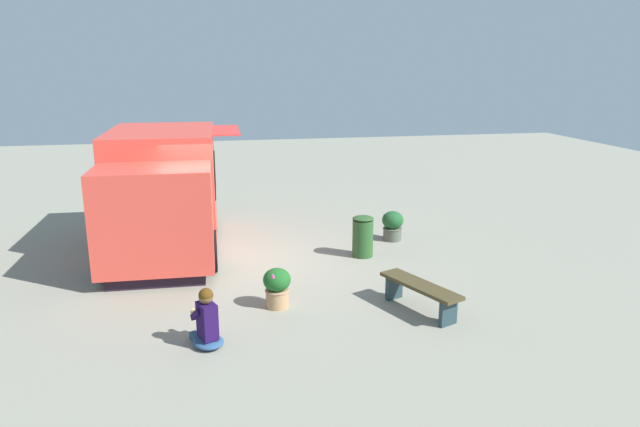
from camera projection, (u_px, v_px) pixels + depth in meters
ground_plane at (227, 262)px, 12.19m from camera, size 40.00×40.00×0.00m
food_truck at (163, 195)px, 12.72m from camera, size 2.96×4.88×2.62m
person_customer at (207, 323)px, 8.51m from camera, size 0.60×0.76×0.91m
planter_flowering_near at (393, 225)px, 13.63m from camera, size 0.50×0.50×0.70m
planter_flowering_far at (277, 286)px, 9.87m from camera, size 0.47×0.47×0.69m
plaza_bench at (420, 291)px, 9.69m from camera, size 1.00×1.65×0.49m
trash_bin at (363, 236)px, 12.47m from camera, size 0.46×0.46×0.90m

